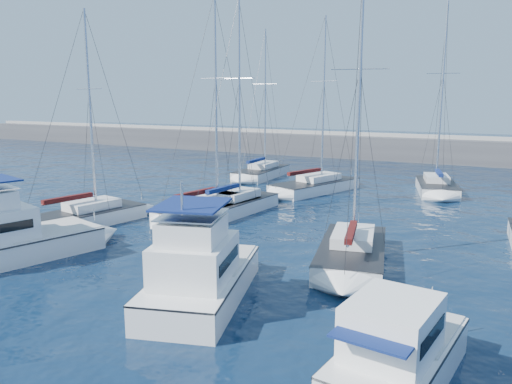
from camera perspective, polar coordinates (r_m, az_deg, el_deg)
The scene contains 12 objects.
ground at distance 23.08m, azimuth -12.50°, elevation -10.43°, with size 220.00×220.00×0.00m, color black.
breakwater at distance 70.09m, azimuth 16.06°, elevation 4.47°, with size 160.00×6.00×4.45m.
motor_yacht_port_inner at distance 28.61m, azimuth -26.94°, elevation -4.81°, with size 5.94×9.22×4.69m.
motor_yacht_stbd_inner at distance 20.61m, azimuth -6.46°, elevation -9.48°, with size 5.38×8.35×4.69m.
motor_yacht_stbd_outer at distance 15.60m, azimuth 15.74°, elevation -17.56°, with size 3.28×6.21×3.20m.
sailboat_mid_a at distance 34.69m, azimuth -18.75°, elevation -2.67°, with size 4.41×8.02×14.03m.
sailboat_mid_b at distance 34.85m, azimuth -5.28°, elevation -2.07°, with size 4.41×8.60×15.23m.
sailboat_mid_c at distance 36.28m, azimuth -2.52°, elevation -1.50°, with size 3.72×8.00×15.30m.
sailboat_mid_d at distance 25.86m, azimuth 10.93°, elevation -6.79°, with size 4.84×8.44×15.39m.
sailboat_back_a at distance 52.14m, azimuth 0.66°, elevation 2.26°, with size 3.41×8.43×15.36m.
sailboat_back_b at distance 44.46m, azimuth 6.79°, elevation 0.69°, with size 5.88×9.46×15.39m.
sailboat_back_c at distance 46.43m, azimuth 19.93°, elevation 0.59°, with size 4.75×7.84×16.49m.
Camera 1 is at (14.13, -16.28, 8.24)m, focal length 35.00 mm.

